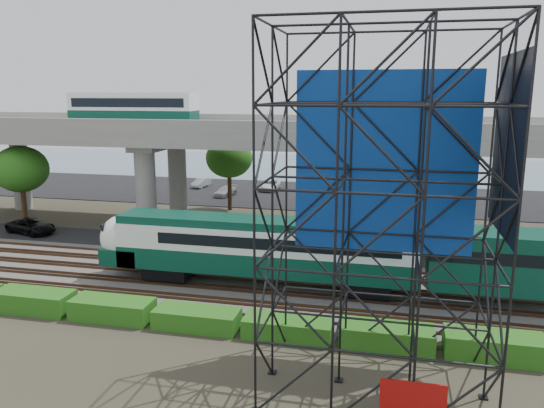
# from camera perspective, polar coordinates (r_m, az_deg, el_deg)

# --- Properties ---
(ground) EXTENTS (140.00, 140.00, 0.00)m
(ground) POSITION_cam_1_polar(r_m,az_deg,el_deg) (33.66, -7.03, -9.85)
(ground) COLOR #474233
(ground) RESTS_ON ground
(ballast_bed) EXTENTS (90.00, 12.00, 0.20)m
(ballast_bed) POSITION_cam_1_polar(r_m,az_deg,el_deg) (35.38, -5.93, -8.54)
(ballast_bed) COLOR slate
(ballast_bed) RESTS_ON ground
(service_road) EXTENTS (90.00, 5.00, 0.08)m
(service_road) POSITION_cam_1_polar(r_m,az_deg,el_deg) (43.10, -2.28, -4.78)
(service_road) COLOR black
(service_road) RESTS_ON ground
(parking_lot) EXTENTS (90.00, 18.00, 0.08)m
(parking_lot) POSITION_cam_1_polar(r_m,az_deg,el_deg) (65.42, 3.11, 1.02)
(parking_lot) COLOR black
(parking_lot) RESTS_ON ground
(harbor_water) EXTENTS (140.00, 40.00, 0.03)m
(harbor_water) POSITION_cam_1_polar(r_m,az_deg,el_deg) (86.89, 5.61, 3.69)
(harbor_water) COLOR slate
(harbor_water) RESTS_ON ground
(rail_tracks) EXTENTS (90.00, 9.52, 0.16)m
(rail_tracks) POSITION_cam_1_polar(r_m,az_deg,el_deg) (35.31, -5.93, -8.27)
(rail_tracks) COLOR #472D1E
(rail_tracks) RESTS_ON ballast_bed
(commuter_train) EXTENTS (29.30, 3.06, 4.30)m
(commuter_train) POSITION_cam_1_polar(r_m,az_deg,el_deg) (33.21, 2.66, -4.80)
(commuter_train) COLOR black
(commuter_train) RESTS_ON rail_tracks
(overpass) EXTENTS (80.00, 12.00, 12.40)m
(overpass) POSITION_cam_1_polar(r_m,az_deg,el_deg) (47.01, -1.69, 6.79)
(overpass) COLOR #9E9B93
(overpass) RESTS_ON ground
(scaffold_tower) EXTENTS (9.36, 6.36, 15.00)m
(scaffold_tower) POSITION_cam_1_polar(r_m,az_deg,el_deg) (21.90, 11.64, -1.43)
(scaffold_tower) COLOR black
(scaffold_tower) RESTS_ON ground
(hedge_strip) EXTENTS (34.60, 1.80, 1.20)m
(hedge_strip) POSITION_cam_1_polar(r_m,az_deg,el_deg) (29.40, -8.08, -12.02)
(hedge_strip) COLOR #215D15
(hedge_strip) RESTS_ON ground
(trees) EXTENTS (40.94, 16.94, 7.69)m
(trees) POSITION_cam_1_polar(r_m,az_deg,el_deg) (48.55, -5.91, 3.76)
(trees) COLOR #382314
(trees) RESTS_ON ground
(suv) EXTENTS (5.23, 3.45, 1.34)m
(suv) POSITION_cam_1_polar(r_m,az_deg,el_deg) (51.90, -24.48, -2.16)
(suv) COLOR black
(suv) RESTS_ON service_road
(parked_cars) EXTENTS (38.19, 9.58, 1.27)m
(parked_cars) POSITION_cam_1_polar(r_m,az_deg,el_deg) (64.93, 3.86, 1.51)
(parked_cars) COLOR white
(parked_cars) RESTS_ON parking_lot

